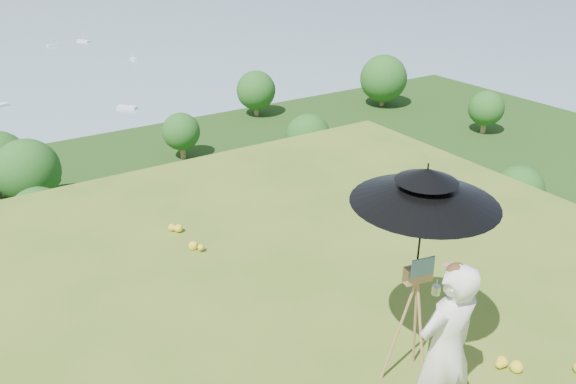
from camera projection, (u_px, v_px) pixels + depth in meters
slope_trees at (9, 242)px, 38.13m from camera, size 110.00×50.00×6.00m
painter at (446, 349)px, 4.99m from camera, size 0.67×0.46×1.78m
field_easel at (413, 320)px, 5.58m from camera, size 0.67×0.67×1.50m
sun_umbrella at (422, 223)px, 5.15m from camera, size 1.59×1.59×1.19m
painter_cap at (458, 269)px, 4.63m from camera, size 0.23×0.26×0.10m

